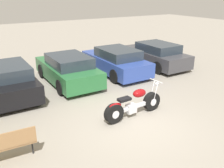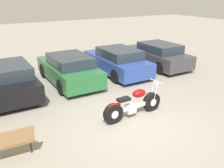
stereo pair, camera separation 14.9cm
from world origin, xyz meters
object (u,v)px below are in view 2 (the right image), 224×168
at_px(parked_car_blue, 117,61).
at_px(parked_car_dark_grey, 157,55).
at_px(parked_car_green, 69,69).
at_px(motorcycle, 133,105).
at_px(parked_car_black, 9,79).

distance_m(parked_car_blue, parked_car_dark_grey, 2.65).
height_order(parked_car_green, parked_car_dark_grey, same).
bearing_deg(motorcycle, parked_car_dark_grey, 42.95).
xyz_separation_m(parked_car_black, parked_car_blue, (5.30, 0.16, 0.00)).
bearing_deg(motorcycle, parked_car_black, 127.85).
bearing_deg(parked_car_green, motorcycle, -81.93).
height_order(motorcycle, parked_car_black, parked_car_black).
relative_size(motorcycle, parked_car_blue, 0.55).
bearing_deg(motorcycle, parked_car_blue, 64.94).
xyz_separation_m(motorcycle, parked_car_black, (-3.26, 4.20, 0.22)).
bearing_deg(parked_car_blue, parked_car_dark_grey, 0.11).
relative_size(parked_car_green, parked_car_dark_grey, 1.00).
bearing_deg(parked_car_black, parked_car_blue, 1.76).
relative_size(parked_car_black, parked_car_blue, 1.00).
distance_m(motorcycle, parked_car_green, 4.36).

